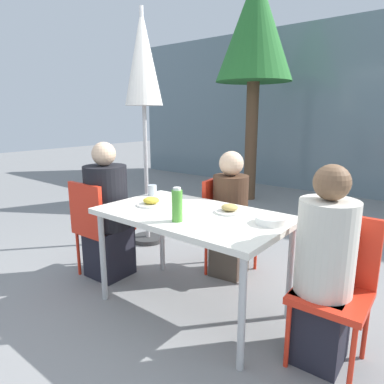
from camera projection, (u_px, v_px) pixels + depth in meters
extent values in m
plane|color=gray|center=(192.00, 307.00, 2.59)|extent=(24.00, 24.00, 0.00)
cube|color=slate|center=(362.00, 109.00, 5.77)|extent=(10.00, 0.20, 3.00)
cube|color=silver|center=(192.00, 215.00, 2.42)|extent=(1.35, 0.78, 0.04)
cylinder|color=#B7B7B7|center=(103.00, 257.00, 2.63)|extent=(0.04, 0.04, 0.70)
cylinder|color=#B7B7B7|center=(242.00, 314.00, 1.88)|extent=(0.04, 0.04, 0.70)
cylinder|color=#B7B7B7|center=(162.00, 234.00, 3.13)|extent=(0.04, 0.04, 0.70)
cylinder|color=#B7B7B7|center=(290.00, 272.00, 2.39)|extent=(0.04, 0.04, 0.70)
cube|color=red|center=(104.00, 229.00, 3.06)|extent=(0.41, 0.41, 0.04)
cube|color=red|center=(86.00, 208.00, 2.86)|extent=(0.40, 0.05, 0.42)
cylinder|color=red|center=(108.00, 242.00, 3.34)|extent=(0.03, 0.03, 0.40)
cylinder|color=red|center=(133.00, 250.00, 3.14)|extent=(0.03, 0.03, 0.40)
cylinder|color=red|center=(78.00, 253.00, 3.07)|extent=(0.03, 0.03, 0.40)
cylinder|color=red|center=(103.00, 263.00, 2.87)|extent=(0.03, 0.03, 0.40)
cube|color=black|center=(109.00, 251.00, 3.07)|extent=(0.34, 0.34, 0.44)
cylinder|color=black|center=(106.00, 197.00, 2.96)|extent=(0.37, 0.37, 0.55)
sphere|color=beige|center=(104.00, 154.00, 2.88)|extent=(0.20, 0.20, 0.20)
cube|color=red|center=(331.00, 297.00, 1.92)|extent=(0.41, 0.41, 0.04)
cube|color=red|center=(343.00, 249.00, 2.01)|extent=(0.40, 0.05, 0.42)
cylinder|color=red|center=(352.00, 361.00, 1.74)|extent=(0.03, 0.03, 0.40)
cylinder|color=red|center=(287.00, 335.00, 1.94)|extent=(0.03, 0.03, 0.40)
cylinder|color=red|center=(365.00, 328.00, 2.00)|extent=(0.03, 0.03, 0.40)
cylinder|color=red|center=(308.00, 309.00, 2.20)|extent=(0.03, 0.03, 0.40)
cube|color=black|center=(319.00, 325.00, 1.99)|extent=(0.30, 0.30, 0.44)
cylinder|color=beige|center=(326.00, 247.00, 1.89)|extent=(0.32, 0.32, 0.53)
sphere|color=brown|center=(332.00, 182.00, 1.80)|extent=(0.20, 0.20, 0.20)
cube|color=red|center=(232.00, 228.00, 3.07)|extent=(0.45, 0.45, 0.04)
cube|color=red|center=(214.00, 201.00, 3.11)|extent=(0.09, 0.40, 0.42)
cylinder|color=red|center=(256.00, 249.00, 3.18)|extent=(0.03, 0.03, 0.40)
cylinder|color=red|center=(241.00, 262.00, 2.89)|extent=(0.03, 0.03, 0.40)
cylinder|color=red|center=(223.00, 242.00, 3.35)|extent=(0.03, 0.03, 0.40)
cylinder|color=red|center=(206.00, 254.00, 3.07)|extent=(0.03, 0.03, 0.40)
cube|color=#473D33|center=(229.00, 251.00, 3.08)|extent=(0.31, 0.31, 0.44)
cylinder|color=#472D1E|center=(230.00, 202.00, 2.97)|extent=(0.31, 0.31, 0.47)
sphere|color=beige|center=(231.00, 163.00, 2.90)|extent=(0.21, 0.21, 0.21)
cylinder|color=#333333|center=(148.00, 239.00, 3.93)|extent=(0.36, 0.36, 0.05)
cylinder|color=#BCBCBC|center=(145.00, 132.00, 3.66)|extent=(0.04, 0.04, 2.47)
cone|color=silver|center=(143.00, 57.00, 3.49)|extent=(0.40, 0.40, 0.96)
cylinder|color=white|center=(151.00, 204.00, 2.62)|extent=(0.22, 0.22, 0.01)
ellipsoid|color=gold|center=(151.00, 200.00, 2.61)|extent=(0.12, 0.12, 0.05)
cylinder|color=white|center=(230.00, 211.00, 2.42)|extent=(0.22, 0.22, 0.01)
ellipsoid|color=tan|center=(230.00, 207.00, 2.42)|extent=(0.12, 0.12, 0.05)
cylinder|color=#51A338|center=(177.00, 206.00, 2.21)|extent=(0.07, 0.07, 0.21)
cylinder|color=white|center=(177.00, 189.00, 2.18)|extent=(0.05, 0.05, 0.02)
cylinder|color=silver|center=(152.00, 190.00, 2.93)|extent=(0.08, 0.08, 0.09)
cylinder|color=white|center=(271.00, 220.00, 2.17)|extent=(0.20, 0.20, 0.05)
cylinder|color=brown|center=(251.00, 142.00, 5.67)|extent=(0.20, 0.20, 1.92)
cone|color=#2D7A33|center=(255.00, 27.00, 5.28)|extent=(1.21, 1.21, 1.63)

